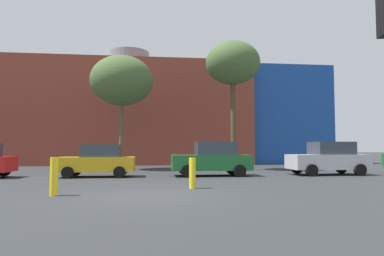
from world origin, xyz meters
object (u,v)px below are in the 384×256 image
object	(u,v)px
parked_car_3	(328,158)
bollard_yellow_1	(54,176)
parked_car_1	(98,161)
bare_tree_1	(233,64)
parked_car_2	(212,159)
bare_tree_0	(122,81)
bollard_yellow_0	(192,173)

from	to	relation	value
parked_car_3	bollard_yellow_1	size ratio (longest dim) A/B	3.52
parked_car_1	bare_tree_1	xyz separation A→B (m)	(8.15, 4.61, 6.38)
bare_tree_1	parked_car_3	bearing A→B (deg)	-47.43
bare_tree_1	bollard_yellow_1	size ratio (longest dim) A/B	7.39
parked_car_2	bare_tree_0	bearing A→B (deg)	-47.82
bare_tree_0	bollard_yellow_1	distance (m)	13.86
bare_tree_0	bollard_yellow_0	bearing A→B (deg)	-72.27
bare_tree_0	parked_car_2	bearing A→B (deg)	-47.82
parked_car_3	bollard_yellow_1	xyz separation A→B (m)	(-12.63, -6.85, -0.31)
bollard_yellow_0	bollard_yellow_1	distance (m)	4.68
parked_car_1	parked_car_2	world-z (taller)	parked_car_2
parked_car_3	parked_car_2	bearing A→B (deg)	-0.00
parked_car_2	bollard_yellow_1	size ratio (longest dim) A/B	3.50
bollard_yellow_0	parked_car_2	bearing A→B (deg)	72.94
bare_tree_0	bollard_yellow_1	size ratio (longest dim) A/B	6.62
parked_car_1	bare_tree_1	bearing A→B (deg)	-150.53
parked_car_1	bare_tree_0	xyz separation A→B (m)	(0.61, 5.83, 5.28)
parked_car_2	parked_car_3	bearing A→B (deg)	180.00
parked_car_1	parked_car_3	world-z (taller)	parked_car_3
parked_car_2	bare_tree_0	world-z (taller)	bare_tree_0
parked_car_1	parked_car_2	distance (m)	5.90
bare_tree_0	bollard_yellow_1	bearing A→B (deg)	-93.87
parked_car_1	parked_car_2	size ratio (longest dim) A/B	0.92
parked_car_2	parked_car_3	world-z (taller)	parked_car_3
parked_car_2	bare_tree_0	xyz separation A→B (m)	(-5.29, 5.83, 5.21)
parked_car_1	bollard_yellow_1	size ratio (longest dim) A/B	3.21
parked_car_3	bare_tree_0	world-z (taller)	bare_tree_0
bare_tree_0	bollard_yellow_1	xyz separation A→B (m)	(-0.86, -12.69, -5.51)
bare_tree_1	bollard_yellow_0	size ratio (longest dim) A/B	7.84
bare_tree_1	bollard_yellow_0	distance (m)	12.68
parked_car_1	bollard_yellow_0	distance (m)	6.91
bollard_yellow_0	bare_tree_0	bearing A→B (deg)	107.73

